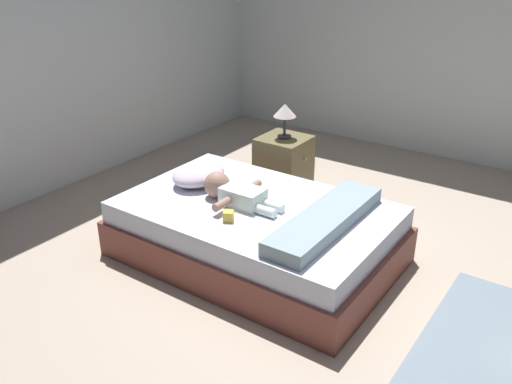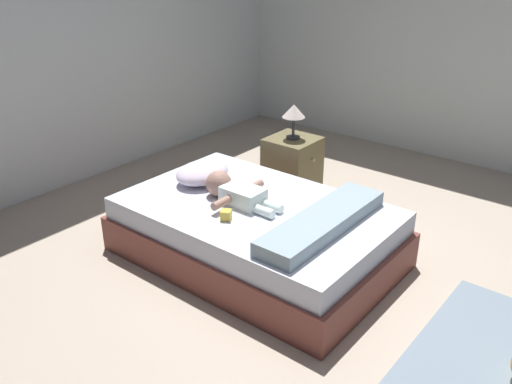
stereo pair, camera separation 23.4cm
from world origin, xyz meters
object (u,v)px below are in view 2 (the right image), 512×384
Objects in this scene: bed at (256,232)px; pillow at (202,173)px; nightstand at (292,167)px; lamp at (294,113)px; baby at (234,192)px; toy_block at (226,215)px; toothbrush at (255,189)px.

pillow reaches higher than bed.
nightstand is 1.76× the size of lamp.
nightstand is (1.06, 0.44, 0.06)m from bed.
bed is 3.10× the size of baby.
baby is at bearing 106.08° from bed.
toy_block is (-0.30, 0.02, 0.25)m from bed.
baby is (-0.11, -0.41, -0.00)m from pillow.
toy_block is at bearing 176.82° from bed.
lamp reaches higher than bed.
baby reaches higher than toothbrush.
pillow reaches higher than toothbrush.
nightstand reaches higher than toothbrush.
bed is at bearing -3.18° from toy_block.
pillow is 1.04m from lamp.
nightstand reaches higher than toy_block.
lamp is 1.45m from toy_block.
lamp reaches higher than baby.
lamp is at bearing 17.20° from toy_block.
toothbrush is at bearing -71.42° from pillow.
lamp is (1.06, 0.44, 0.56)m from bed.
nightstand is at bearing -7.85° from pillow.
pillow is at bearing 75.60° from baby.
bed is 0.34m from toothbrush.
lamp is (1.11, 0.28, 0.27)m from baby.
pillow is 3.21× the size of toothbrush.
toothbrush reaches higher than bed.
baby is at bearing -165.97° from lamp.
baby is 4.45× the size of toothbrush.
toothbrush is at bearing -162.58° from lamp.
lamp reaches higher than toy_block.
nightstand is (1.00, -0.14, -0.23)m from pillow.
toothbrush is (0.20, 0.17, 0.23)m from bed.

